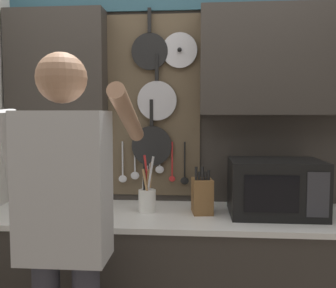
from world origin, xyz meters
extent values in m
cube|color=white|center=(0.00, 0.00, 0.91)|extent=(2.15, 0.63, 0.03)
cube|color=#38332D|center=(0.00, 0.32, 1.27)|extent=(2.72, 0.04, 2.55)
cube|color=#38332D|center=(-0.75, 0.22, 1.81)|extent=(0.62, 0.16, 0.65)
cube|color=#38332D|center=(0.61, 0.22, 1.81)|extent=(0.90, 0.16, 0.65)
cube|color=brown|center=(-0.14, 0.29, 1.54)|extent=(0.59, 0.01, 1.15)
cylinder|color=black|center=(-0.16, 0.27, 1.88)|extent=(0.23, 0.02, 0.23)
cube|color=black|center=(-0.16, 0.26, 2.07)|extent=(0.02, 0.02, 0.15)
cylinder|color=#B7B7BC|center=(-0.12, 0.27, 1.58)|extent=(0.25, 0.02, 0.25)
cube|color=black|center=(-0.12, 0.26, 1.78)|extent=(0.02, 0.02, 0.17)
cylinder|color=black|center=(-0.15, 0.27, 1.29)|extent=(0.26, 0.02, 0.26)
cube|color=black|center=(-0.15, 0.26, 1.50)|extent=(0.02, 0.02, 0.17)
cylinder|color=silver|center=(0.03, 0.27, 1.89)|extent=(0.22, 0.01, 0.22)
sphere|color=black|center=(0.03, 0.25, 1.89)|extent=(0.03, 0.03, 0.03)
cylinder|color=silver|center=(-0.34, 0.27, 1.20)|extent=(0.01, 0.01, 0.23)
ellipsoid|color=silver|center=(-0.34, 0.27, 1.07)|extent=(0.05, 0.01, 0.05)
cylinder|color=silver|center=(-0.26, 0.27, 1.21)|extent=(0.01, 0.01, 0.20)
ellipsoid|color=silver|center=(-0.26, 0.27, 1.10)|extent=(0.06, 0.01, 0.05)
cylinder|color=silver|center=(-0.18, 0.27, 1.23)|extent=(0.01, 0.01, 0.18)
ellipsoid|color=silver|center=(-0.18, 0.27, 1.12)|extent=(0.04, 0.01, 0.04)
cylinder|color=silver|center=(-0.10, 0.27, 1.24)|extent=(0.01, 0.01, 0.16)
ellipsoid|color=silver|center=(-0.10, 0.27, 1.14)|extent=(0.06, 0.01, 0.05)
cylinder|color=red|center=(-0.02, 0.27, 1.20)|extent=(0.01, 0.01, 0.23)
ellipsoid|color=red|center=(-0.02, 0.27, 1.08)|extent=(0.04, 0.01, 0.04)
cylinder|color=black|center=(0.06, 0.27, 1.20)|extent=(0.01, 0.01, 0.23)
ellipsoid|color=black|center=(0.06, 0.27, 1.07)|extent=(0.05, 0.01, 0.05)
cube|color=black|center=(0.58, 0.01, 1.08)|extent=(0.51, 0.36, 0.31)
cube|color=black|center=(0.52, -0.17, 1.08)|extent=(0.28, 0.01, 0.19)
cube|color=#333338|center=(0.75, -0.17, 1.08)|extent=(0.11, 0.01, 0.23)
cube|color=brown|center=(0.17, 0.01, 1.02)|extent=(0.13, 0.16, 0.20)
cylinder|color=black|center=(0.13, -0.02, 1.16)|extent=(0.02, 0.03, 0.08)
cylinder|color=black|center=(0.15, -0.02, 1.15)|extent=(0.02, 0.03, 0.05)
cylinder|color=black|center=(0.17, -0.02, 1.16)|extent=(0.02, 0.04, 0.08)
cylinder|color=black|center=(0.19, -0.02, 1.15)|extent=(0.02, 0.03, 0.05)
cylinder|color=black|center=(0.20, -0.02, 1.15)|extent=(0.02, 0.03, 0.06)
cylinder|color=white|center=(-0.15, 0.01, 0.99)|extent=(0.10, 0.10, 0.13)
cylinder|color=black|center=(-0.17, 0.02, 1.12)|extent=(0.02, 0.03, 0.28)
cylinder|color=silver|center=(-0.13, 0.00, 1.12)|extent=(0.06, 0.06, 0.27)
cylinder|color=tan|center=(-0.13, 0.02, 1.10)|extent=(0.04, 0.05, 0.24)
cylinder|color=silver|center=(-0.13, 0.03, 1.09)|extent=(0.02, 0.04, 0.23)
cylinder|color=silver|center=(-0.17, 0.03, 1.08)|extent=(0.03, 0.02, 0.21)
cylinder|color=tan|center=(-0.15, 0.01, 1.08)|extent=(0.03, 0.02, 0.20)
cylinder|color=tan|center=(-0.15, -0.01, 1.08)|extent=(0.05, 0.02, 0.20)
cylinder|color=red|center=(-0.15, 0.02, 1.12)|extent=(0.05, 0.02, 0.28)
cube|color=#BCBCBC|center=(-0.43, -0.55, 1.18)|extent=(0.38, 0.22, 0.64)
sphere|color=#A87A5B|center=(-0.43, -0.55, 1.64)|extent=(0.21, 0.21, 0.21)
cylinder|color=#BCBCBC|center=(-0.66, -0.52, 1.23)|extent=(0.08, 0.21, 0.58)
cylinder|color=#A87A5B|center=(-0.20, -0.29, 1.48)|extent=(0.08, 0.56, 0.29)
camera|label=1|loc=(0.14, -2.10, 1.49)|focal=40.00mm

